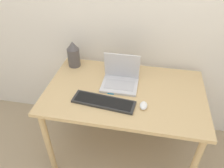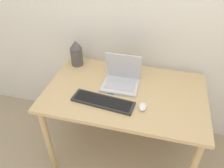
{
  "view_description": "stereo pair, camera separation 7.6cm",
  "coord_description": "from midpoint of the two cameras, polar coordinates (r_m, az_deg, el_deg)",
  "views": [
    {
      "loc": [
        0.16,
        -0.98,
        1.89
      ],
      "look_at": [
        -0.1,
        0.33,
        0.87
      ],
      "focal_mm": 35.0,
      "sensor_mm": 36.0,
      "label": 1
    },
    {
      "loc": [
        0.23,
        -0.96,
        1.89
      ],
      "look_at": [
        -0.1,
        0.33,
        0.87
      ],
      "focal_mm": 35.0,
      "sensor_mm": 36.0,
      "label": 2
    }
  ],
  "objects": [
    {
      "name": "mp3_player",
      "position": [
        1.76,
        -1.41,
        -1.97
      ],
      "size": [
        0.05,
        0.07,
        0.01
      ],
      "color": "#1E7FB7",
      "rests_on": "desk"
    },
    {
      "name": "mouse",
      "position": [
        1.63,
        6.92,
        -5.64
      ],
      "size": [
        0.06,
        0.09,
        0.03
      ],
      "color": "white",
      "rests_on": "desk"
    },
    {
      "name": "laptop",
      "position": [
        1.82,
        1.01,
        1.49
      ],
      "size": [
        0.3,
        0.24,
        0.26
      ],
      "color": "silver",
      "rests_on": "desk"
    },
    {
      "name": "keyboard",
      "position": [
        1.66,
        -3.52,
        -4.67
      ],
      "size": [
        0.49,
        0.19,
        0.02
      ],
      "color": "#2D2D2D",
      "rests_on": "desk"
    },
    {
      "name": "wall_back",
      "position": [
        1.95,
        4.82,
        18.09
      ],
      "size": [
        6.0,
        0.05,
        2.5
      ],
      "color": "white",
      "rests_on": "ground_plane"
    },
    {
      "name": "desk",
      "position": [
        1.84,
        2.11,
        -3.84
      ],
      "size": [
        1.29,
        0.8,
        0.77
      ],
      "color": "tan",
      "rests_on": "ground_plane"
    },
    {
      "name": "vase",
      "position": [
        2.06,
        -11.1,
        7.65
      ],
      "size": [
        0.11,
        0.11,
        0.25
      ],
      "color": "#514C4C",
      "rests_on": "desk"
    }
  ]
}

